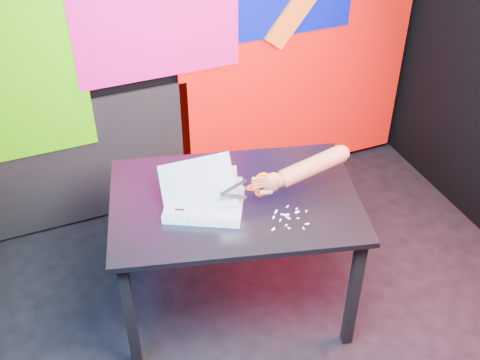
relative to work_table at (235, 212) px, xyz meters
name	(u,v)px	position (x,y,z in m)	size (l,w,h in m)	color
room	(324,137)	(0.18, -0.47, 0.69)	(3.01, 3.01, 2.71)	black
backdrop	(211,65)	(0.24, 0.99, 0.30)	(2.88, 0.05, 2.08)	red
work_table	(235,212)	(0.00, 0.00, 0.00)	(1.37, 1.08, 0.75)	black
printout_stack	(204,203)	(-0.16, -0.01, 0.12)	(0.44, 0.40, 0.28)	silver
scissors	(259,186)	(0.07, -0.12, 0.23)	(0.24, 0.02, 0.14)	#A9A9A9
hand_forearm	(305,169)	(0.31, -0.12, 0.26)	(0.49, 0.09, 0.17)	olive
paper_clippings	(288,217)	(0.18, -0.23, 0.09)	(0.22, 0.18, 0.00)	white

